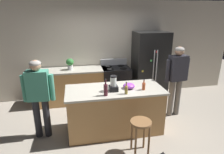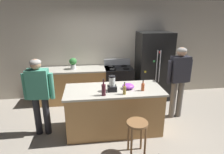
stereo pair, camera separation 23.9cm
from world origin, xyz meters
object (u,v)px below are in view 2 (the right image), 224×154
object	(u,v)px
person_by_island_left	(39,91)
potted_plant	(73,63)
kitchen_island	(114,110)
bottle_cooking_sauce	(143,87)
person_by_sink_right	(179,76)
bar_stool	(137,129)
blender_appliance	(112,85)
bottle_vinegar	(124,90)
bottle_wine	(104,89)
stove_range	(118,83)
mixing_bowl	(128,86)
refrigerator	(153,66)

from	to	relation	value
person_by_island_left	potted_plant	bearing A→B (deg)	69.19
kitchen_island	bottle_cooking_sauce	world-z (taller)	bottle_cooking_sauce
person_by_sink_right	potted_plant	bearing A→B (deg)	153.71
bar_stool	blender_appliance	world-z (taller)	blender_appliance
person_by_sink_right	bottle_vinegar	distance (m)	1.51
bottle_wine	bottle_vinegar	bearing A→B (deg)	0.07
kitchen_island	bar_stool	size ratio (longest dim) A/B	3.04
stove_range	mixing_bowl	bearing A→B (deg)	-92.24
refrigerator	bar_stool	world-z (taller)	refrigerator
stove_range	blender_appliance	world-z (taller)	blender_appliance
potted_plant	stove_range	bearing A→B (deg)	-1.20
refrigerator	potted_plant	distance (m)	2.21
blender_appliance	bottle_vinegar	size ratio (longest dim) A/B	1.30
bar_stool	bottle_vinegar	world-z (taller)	bottle_vinegar
bar_stool	bottle_wine	world-z (taller)	bottle_wine
person_by_sink_right	bottle_wine	world-z (taller)	person_by_sink_right
kitchen_island	potted_plant	bearing A→B (deg)	119.66
stove_range	bar_stool	world-z (taller)	stove_range
kitchen_island	person_by_island_left	world-z (taller)	person_by_island_left
kitchen_island	bar_stool	distance (m)	0.84
bottle_cooking_sauce	potted_plant	bearing A→B (deg)	129.92
refrigerator	bottle_vinegar	xyz separation A→B (m)	(-1.16, -1.78, 0.08)
kitchen_island	bottle_vinegar	size ratio (longest dim) A/B	8.22
kitchen_island	bottle_cooking_sauce	distance (m)	0.78
bottle_vinegar	bottle_cooking_sauce	bearing A→B (deg)	18.27
kitchen_island	bottle_wine	distance (m)	0.68
potted_plant	kitchen_island	bearing A→B (deg)	-60.34
stove_range	bar_stool	bearing A→B (deg)	-91.41
person_by_sink_right	mixing_bowl	size ratio (longest dim) A/B	7.17
refrigerator	stove_range	bearing A→B (deg)	178.56
bottle_wine	mixing_bowl	bearing A→B (deg)	26.90
bottle_vinegar	bottle_cooking_sauce	world-z (taller)	bottle_vinegar
bar_stool	person_by_sink_right	bearing A→B (deg)	42.84
bar_stool	blender_appliance	xyz separation A→B (m)	(-0.34, 0.70, 0.56)
refrigerator	person_by_island_left	world-z (taller)	refrigerator
mixing_bowl	person_by_sink_right	bearing A→B (deg)	17.08
bottle_cooking_sauce	mixing_bowl	xyz separation A→B (m)	(-0.26, 0.13, -0.03)
blender_appliance	person_by_island_left	bearing A→B (deg)	173.73
refrigerator	bottle_cooking_sauce	world-z (taller)	refrigerator
bottle_wine	bar_stool	bearing A→B (deg)	-44.62
bar_stool	bottle_cooking_sauce	world-z (taller)	bottle_cooking_sauce
bar_stool	bottle_cooking_sauce	distance (m)	0.86
kitchen_island	bar_stool	bearing A→B (deg)	-70.10
refrigerator	bottle_wine	world-z (taller)	refrigerator
blender_appliance	bottle_vinegar	distance (m)	0.28
kitchen_island	bar_stool	xyz separation A→B (m)	(0.29, -0.79, 0.03)
potted_plant	person_by_sink_right	bearing A→B (deg)	-26.29
person_by_sink_right	bottle_wine	distance (m)	1.87
potted_plant	blender_appliance	size ratio (longest dim) A/B	0.98
stove_range	bottle_vinegar	size ratio (longest dim) A/B	4.71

